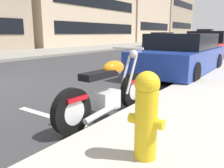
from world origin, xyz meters
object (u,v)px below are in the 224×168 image
Objects in this scene: parked_motorcycle at (108,92)px; parked_car_near_corner at (210,46)px; crossing_truck at (210,36)px; parked_car_at_intersection at (181,55)px; fire_hydrant at (146,113)px; car_opposite_curb at (162,40)px.

parked_car_near_corner is at bearing 6.44° from parked_motorcycle.
crossing_truck reaches higher than parked_car_near_corner.
parked_motorcycle is 4.75m from parked_car_at_intersection.
parked_motorcycle reaches higher than fire_hydrant.
parked_motorcycle is at bearing 18.02° from car_opposite_curb.
crossing_truck is 1.18× the size of car_opposite_curb.
parked_car_near_corner is 0.99× the size of car_opposite_curb.
car_opposite_curb is (10.13, 6.89, -0.01)m from parked_car_near_corner.
parked_motorcycle is 0.46× the size of parked_car_near_corner.
parked_car_at_intersection is at bearing -175.04° from parked_car_near_corner.
crossing_truck is (36.27, 6.24, 0.47)m from parked_motorcycle.
parked_car_near_corner reaches higher than car_opposite_curb.
car_opposite_curb is at bearing 22.32° from fire_hydrant.
parked_motorcycle is at bearing 100.09° from crossing_truck.
parked_car_at_intersection is at bearing 15.19° from fire_hydrant.
crossing_truck is at bearing 12.57° from parked_motorcycle.
parked_motorcycle is at bearing -174.82° from parked_car_at_intersection.
parked_car_near_corner is 5.37× the size of fire_hydrant.
car_opposite_curb is at bearing 25.19° from parked_car_at_intersection.
parked_car_near_corner is 12.25m from car_opposite_curb.
fire_hydrant is (-37.24, -7.40, -0.30)m from crossing_truck.
fire_hydrant is (-11.04, -1.79, -0.08)m from parked_car_near_corner.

